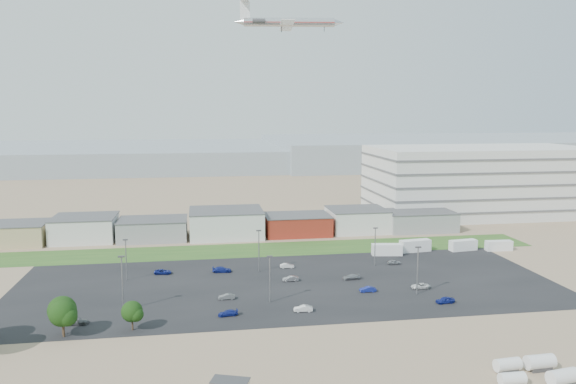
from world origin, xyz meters
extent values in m
plane|color=#8F765B|center=(0.00, 0.00, 0.00)|extent=(700.00, 700.00, 0.00)
cube|color=black|center=(5.00, 20.00, 0.01)|extent=(120.00, 50.00, 0.01)
cube|color=#2B541F|center=(0.00, 52.00, 0.01)|extent=(160.00, 16.00, 0.02)
cube|color=silver|center=(90.00, 95.00, 12.50)|extent=(80.00, 40.00, 25.00)
imported|color=silver|center=(33.17, 12.25, 0.57)|extent=(4.15, 1.97, 1.14)
imported|color=navy|center=(21.16, 11.84, 0.58)|extent=(3.56, 1.29, 1.17)
imported|color=navy|center=(34.44, 2.57, 0.65)|extent=(3.93, 1.82, 1.30)
imported|color=navy|center=(-9.12, 2.40, 0.55)|extent=(3.89, 1.89, 1.09)
imported|color=#595B5E|center=(-8.90, 11.84, 0.56)|extent=(3.40, 1.20, 1.12)
imported|color=navy|center=(-9.02, 31.59, 0.66)|extent=(4.68, 2.21, 1.32)
imported|color=#A5A5AA|center=(6.07, 21.92, 0.60)|extent=(3.66, 1.33, 1.20)
imported|color=#A5A5AA|center=(34.11, 31.73, 0.58)|extent=(3.47, 1.51, 1.16)
imported|color=navy|center=(-22.94, 32.27, 0.57)|extent=(4.28, 2.35, 1.14)
imported|color=#595B5E|center=(-36.34, 2.44, 0.58)|extent=(4.08, 1.83, 1.16)
imported|color=silver|center=(6.98, 32.78, 0.57)|extent=(3.51, 1.38, 1.14)
imported|color=#A5A5AA|center=(20.02, 21.08, 0.58)|extent=(4.13, 1.92, 1.17)
imported|color=silver|center=(5.33, 2.42, 0.60)|extent=(3.75, 1.60, 1.20)
camera|label=1|loc=(-13.90, -99.59, 38.41)|focal=35.00mm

